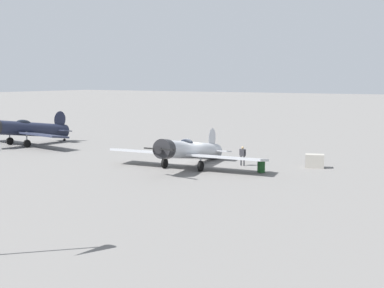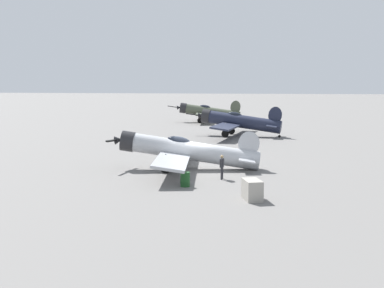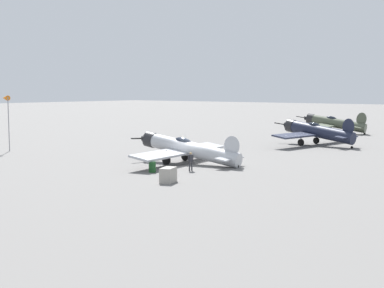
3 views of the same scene
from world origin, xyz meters
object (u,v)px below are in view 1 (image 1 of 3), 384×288
Objects in this scene: ground_crew_mechanic at (243,154)px; equipment_crate at (315,161)px; airplane_mid_apron at (27,129)px; fuel_drum at (261,167)px; airplane_foreground at (189,151)px.

ground_crew_mechanic is 0.96× the size of equipment_crate.
equipment_crate is at bearing 103.20° from airplane_mid_apron.
fuel_drum is at bearing -124.41° from equipment_crate.
airplane_mid_apron reaches higher than equipment_crate.
airplane_mid_apron reaches higher than airplane_foreground.
equipment_crate is 1.86× the size of fuel_drum.
airplane_mid_apron is (-21.68, 2.48, 0.34)m from airplane_foreground.
ground_crew_mechanic is 3.22m from fuel_drum.
equipment_crate is at bearing -62.48° from ground_crew_mechanic.
airplane_mid_apron is 27.50m from fuel_drum.
ground_crew_mechanic is 5.68m from equipment_crate.
airplane_foreground reaches higher than ground_crew_mechanic.
fuel_drum is (-2.76, -4.03, -0.10)m from equipment_crate.
ground_crew_mechanic is at bearing -158.57° from equipment_crate.
equipment_crate is at bearing 55.59° from fuel_drum.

